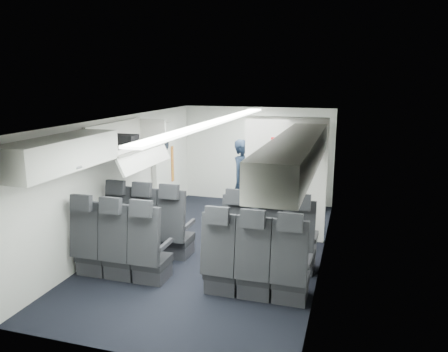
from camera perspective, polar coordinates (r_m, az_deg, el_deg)
The scene contains 13 objects.
cabin_shell at distance 7.04m, azimuth -0.94°, elevation -0.89°, with size 3.41×6.01×2.16m.
seat_row_front at distance 6.76m, azimuth -2.31°, elevation -7.86°, with size 3.33×0.56×1.24m.
seat_row_mid at distance 5.98m, azimuth -5.17°, elevation -10.73°, with size 3.33×0.56×1.24m.
overhead_bin_left_rear at distance 5.78m, azimuth -20.64°, elevation 2.75°, with size 0.53×1.80×0.40m.
overhead_bin_left_front_open at distance 7.26m, azimuth -12.51°, elevation 4.17°, with size 0.64×1.70×0.72m.
overhead_bin_right_rear at distance 4.66m, azimuth 7.99°, elevation 1.22°, with size 0.53×1.80×0.40m.
overhead_bin_right_front at distance 6.37m, azimuth 10.46°, elevation 4.21°, with size 0.53×1.70×0.40m.
bulkhead_partition at distance 7.59m, azimuth 7.98°, elevation -0.38°, with size 1.40×0.15×2.13m.
galley_unit at distance 9.48m, azimuth 9.59°, elevation 1.41°, with size 0.85×0.52×1.90m.
boarding_door at distance 9.07m, azimuth -7.84°, elevation 0.98°, with size 0.12×1.27×1.86m.
flight_attendant at distance 8.58m, azimuth 2.54°, elevation -0.59°, with size 0.59×0.39×1.62m, color black.
carry_on_bag at distance 7.18m, azimuth -12.90°, elevation 4.36°, with size 0.39×0.28×0.24m, color black.
papers at distance 8.43m, azimuth 3.72°, elevation 0.99°, with size 0.20×0.02×0.14m, color white.
Camera 1 is at (2.08, -6.51, 2.78)m, focal length 35.00 mm.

